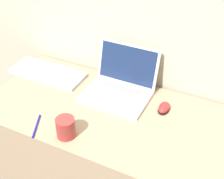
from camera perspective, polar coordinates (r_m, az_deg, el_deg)
desk at (r=1.80m, az=-0.39°, el=-13.49°), size 1.27×0.61×0.76m
laptop at (r=1.63m, az=1.46°, el=0.80°), size 0.34×0.30×0.23m
drink_cup at (r=1.40m, az=-8.48°, el=-6.84°), size 0.09×0.09×0.10m
computer_mouse at (r=1.56m, az=9.49°, el=-3.31°), size 0.06×0.09×0.04m
external_keyboard at (r=1.84m, az=-11.70°, el=2.99°), size 0.44×0.18×0.02m
pen at (r=1.50m, az=-13.65°, el=-6.50°), size 0.07×0.14×0.01m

